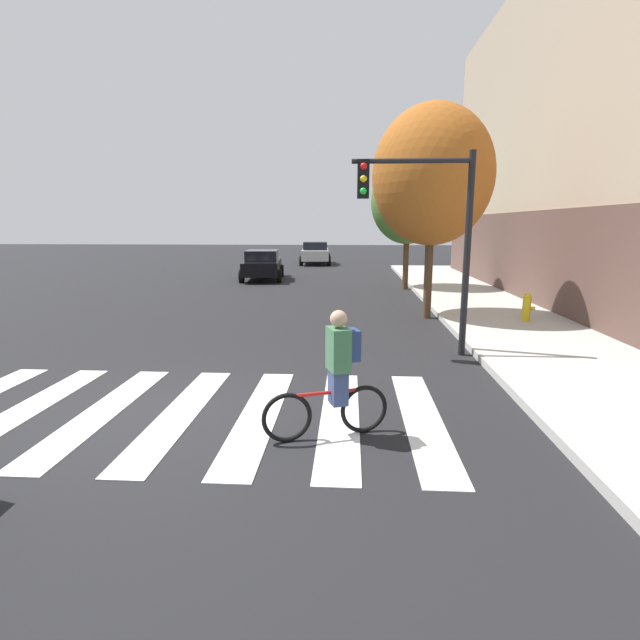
{
  "coord_description": "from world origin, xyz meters",
  "views": [
    {
      "loc": [
        2.87,
        -6.64,
        2.75
      ],
      "look_at": [
        2.34,
        1.87,
        1.07
      ],
      "focal_mm": 27.22,
      "sensor_mm": 36.0,
      "label": 1
    }
  ],
  "objects_px": {
    "traffic_light_near": "(428,219)",
    "street_tree_near": "(433,176)",
    "sedan_far": "(315,253)",
    "fire_hydrant": "(527,307)",
    "street_tree_mid": "(408,202)",
    "sedan_mid": "(262,264)",
    "cyclist": "(336,375)"
  },
  "relations": [
    {
      "from": "sedan_mid",
      "to": "traffic_light_near",
      "type": "bearing_deg",
      "value": -66.91
    },
    {
      "from": "fire_hydrant",
      "to": "street_tree_mid",
      "type": "xyz_separation_m",
      "value": [
        -2.45,
        7.64,
        3.15
      ]
    },
    {
      "from": "cyclist",
      "to": "fire_hydrant",
      "type": "bearing_deg",
      "value": 55.8
    },
    {
      "from": "street_tree_mid",
      "to": "sedan_far",
      "type": "bearing_deg",
      "value": 110.01
    },
    {
      "from": "sedan_far",
      "to": "traffic_light_near",
      "type": "bearing_deg",
      "value": -80.47
    },
    {
      "from": "sedan_mid",
      "to": "street_tree_mid",
      "type": "xyz_separation_m",
      "value": [
        6.8,
        -3.31,
        2.92
      ]
    },
    {
      "from": "traffic_light_near",
      "to": "street_tree_near",
      "type": "xyz_separation_m",
      "value": [
        0.72,
        4.19,
        1.24
      ]
    },
    {
      "from": "cyclist",
      "to": "traffic_light_near",
      "type": "xyz_separation_m",
      "value": [
        1.74,
        4.22,
        2.02
      ]
    },
    {
      "from": "sedan_mid",
      "to": "street_tree_near",
      "type": "height_order",
      "value": "street_tree_near"
    },
    {
      "from": "sedan_mid",
      "to": "sedan_far",
      "type": "distance_m",
      "value": 10.16
    },
    {
      "from": "sedan_far",
      "to": "street_tree_mid",
      "type": "relative_size",
      "value": 0.84
    },
    {
      "from": "sedan_far",
      "to": "cyclist",
      "type": "bearing_deg",
      "value": -85.37
    },
    {
      "from": "street_tree_mid",
      "to": "traffic_light_near",
      "type": "bearing_deg",
      "value": -94.25
    },
    {
      "from": "street_tree_near",
      "to": "cyclist",
      "type": "bearing_deg",
      "value": -106.35
    },
    {
      "from": "sedan_mid",
      "to": "sedan_far",
      "type": "relative_size",
      "value": 0.96
    },
    {
      "from": "cyclist",
      "to": "traffic_light_near",
      "type": "height_order",
      "value": "traffic_light_near"
    },
    {
      "from": "sedan_far",
      "to": "street_tree_near",
      "type": "distance_m",
      "value": 20.67
    },
    {
      "from": "sedan_mid",
      "to": "cyclist",
      "type": "height_order",
      "value": "cyclist"
    },
    {
      "from": "traffic_light_near",
      "to": "fire_hydrant",
      "type": "distance_m",
      "value": 5.07
    },
    {
      "from": "sedan_far",
      "to": "street_tree_near",
      "type": "height_order",
      "value": "street_tree_near"
    },
    {
      "from": "traffic_light_near",
      "to": "street_tree_mid",
      "type": "bearing_deg",
      "value": 85.75
    },
    {
      "from": "cyclist",
      "to": "fire_hydrant",
      "type": "relative_size",
      "value": 2.17
    },
    {
      "from": "fire_hydrant",
      "to": "traffic_light_near",
      "type": "bearing_deg",
      "value": -136.14
    },
    {
      "from": "fire_hydrant",
      "to": "street_tree_mid",
      "type": "relative_size",
      "value": 0.14
    },
    {
      "from": "traffic_light_near",
      "to": "street_tree_near",
      "type": "bearing_deg",
      "value": 80.2
    },
    {
      "from": "sedan_mid",
      "to": "cyclist",
      "type": "xyz_separation_m",
      "value": [
        4.25,
        -18.29,
        0.08
      ]
    },
    {
      "from": "street_tree_near",
      "to": "street_tree_mid",
      "type": "bearing_deg",
      "value": 89.34
    },
    {
      "from": "traffic_light_near",
      "to": "fire_hydrant",
      "type": "height_order",
      "value": "traffic_light_near"
    },
    {
      "from": "sedan_far",
      "to": "fire_hydrant",
      "type": "xyz_separation_m",
      "value": [
        7.28,
        -20.91,
        -0.27
      ]
    },
    {
      "from": "fire_hydrant",
      "to": "street_tree_near",
      "type": "xyz_separation_m",
      "value": [
        -2.52,
        1.07,
        3.57
      ]
    },
    {
      "from": "sedan_far",
      "to": "fire_hydrant",
      "type": "relative_size",
      "value": 5.92
    },
    {
      "from": "sedan_mid",
      "to": "traffic_light_near",
      "type": "xyz_separation_m",
      "value": [
        6.0,
        -14.06,
        2.1
      ]
    }
  ]
}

